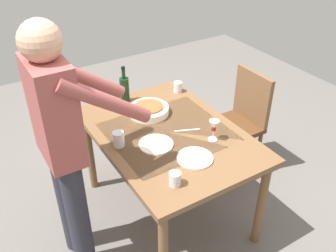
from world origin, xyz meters
TOP-DOWN VIEW (x-y plane):
  - ground_plane at (0.00, 0.00)m, footprint 6.00×6.00m
  - dining_table at (0.00, 0.00)m, footprint 1.31×0.93m
  - chair_near at (0.16, -0.84)m, footprint 0.40×0.40m
  - person_server at (-0.03, 0.72)m, footprint 0.42×0.61m
  - wine_bottle at (0.54, 0.06)m, footprint 0.07×0.07m
  - wine_glass_left at (-0.24, -0.21)m, footprint 0.07×0.07m
  - water_cup_near_left at (0.46, -0.38)m, footprint 0.07×0.07m
  - water_cup_near_right at (0.04, 0.36)m, footprint 0.08×0.08m
  - water_cup_far_left at (-0.48, 0.25)m, footprint 0.07×0.07m
  - serving_bowl_pasta at (0.29, -0.01)m, footprint 0.30×0.30m
  - dinner_plate_near at (-0.34, 0.01)m, footprint 0.23×0.23m
  - dinner_plate_far at (-0.09, 0.15)m, footprint 0.23×0.23m
  - table_fork at (-0.05, -0.13)m, footprint 0.08×0.17m

SIDE VIEW (x-z plane):
  - ground_plane at x=0.00m, z-range 0.00..0.00m
  - chair_near at x=0.16m, z-range 0.07..0.98m
  - dining_table at x=0.00m, z-range 0.30..1.06m
  - table_fork at x=-0.05m, z-range 0.76..0.77m
  - dinner_plate_near at x=-0.34m, z-range 0.76..0.78m
  - dinner_plate_far at x=-0.09m, z-range 0.76..0.78m
  - serving_bowl_pasta at x=0.29m, z-range 0.76..0.83m
  - water_cup_near_left at x=0.46m, z-range 0.76..0.85m
  - water_cup_far_left at x=-0.48m, z-range 0.76..0.85m
  - water_cup_near_right at x=0.04m, z-range 0.76..0.87m
  - wine_glass_left at x=-0.24m, z-range 0.79..0.94m
  - wine_bottle at x=0.54m, z-range 0.73..1.02m
  - person_server at x=-0.03m, z-range 0.12..1.81m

